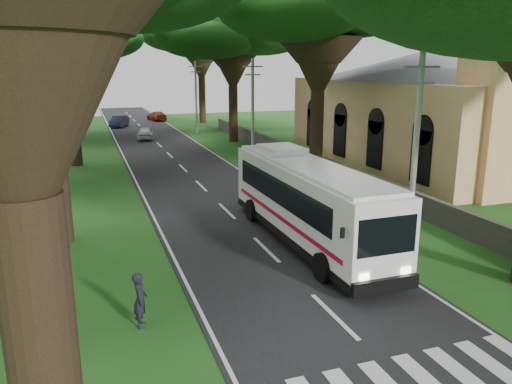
# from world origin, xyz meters

# --- Properties ---
(ground) EXTENTS (140.00, 140.00, 0.00)m
(ground) POSITION_xyz_m (0.00, 0.00, 0.00)
(ground) COLOR #1D4915
(ground) RESTS_ON ground
(road) EXTENTS (8.00, 120.00, 0.04)m
(road) POSITION_xyz_m (0.00, 25.00, 0.01)
(road) COLOR black
(road) RESTS_ON ground
(property_wall) EXTENTS (0.35, 50.00, 1.20)m
(property_wall) POSITION_xyz_m (9.00, 24.00, 0.60)
(property_wall) COLOR #383533
(property_wall) RESTS_ON ground
(church) EXTENTS (14.00, 24.00, 11.60)m
(church) POSITION_xyz_m (17.86, 21.55, 4.91)
(church) COLOR tan
(church) RESTS_ON ground
(pole_near) EXTENTS (1.60, 0.24, 8.00)m
(pole_near) POSITION_xyz_m (5.50, 6.00, 4.18)
(pole_near) COLOR gray
(pole_near) RESTS_ON ground
(pole_mid) EXTENTS (1.60, 0.24, 8.00)m
(pole_mid) POSITION_xyz_m (5.50, 26.00, 4.18)
(pole_mid) COLOR gray
(pole_mid) RESTS_ON ground
(pole_far) EXTENTS (1.60, 0.24, 8.00)m
(pole_far) POSITION_xyz_m (5.50, 46.00, 4.18)
(pole_far) COLOR gray
(pole_far) RESTS_ON ground
(tree_l_far) EXTENTS (14.97, 14.97, 14.11)m
(tree_l_far) POSITION_xyz_m (-8.50, 48.00, 10.84)
(tree_l_far) COLOR black
(tree_l_far) RESTS_ON ground
(tree_r_midb) EXTENTS (14.49, 14.49, 14.37)m
(tree_r_midb) POSITION_xyz_m (7.50, 38.00, 11.18)
(tree_r_midb) COLOR black
(tree_r_midb) RESTS_ON ground
(tree_r_far) EXTENTS (14.43, 14.43, 15.40)m
(tree_r_far) POSITION_xyz_m (8.50, 56.00, 12.20)
(tree_r_far) COLOR black
(tree_r_far) RESTS_ON ground
(coach_bus) EXTENTS (2.87, 11.80, 3.47)m
(coach_bus) POSITION_xyz_m (2.00, 8.40, 1.87)
(coach_bus) COLOR white
(coach_bus) RESTS_ON ground
(distant_car_a) EXTENTS (2.18, 4.05, 1.31)m
(distant_car_a) POSITION_xyz_m (-0.80, 42.21, 0.69)
(distant_car_a) COLOR silver
(distant_car_a) RESTS_ON road
(distant_car_b) EXTENTS (2.84, 4.53, 1.41)m
(distant_car_b) POSITION_xyz_m (-2.54, 54.56, 0.74)
(distant_car_b) COLOR #212A4E
(distant_car_b) RESTS_ON road
(distant_car_c) EXTENTS (2.59, 4.64, 1.27)m
(distant_car_c) POSITION_xyz_m (3.00, 60.59, 0.67)
(distant_car_c) COLOR maroon
(distant_car_c) RESTS_ON road
(pedestrian) EXTENTS (0.49, 0.66, 1.67)m
(pedestrian) POSITION_xyz_m (-5.62, 3.35, 0.84)
(pedestrian) COLOR black
(pedestrian) RESTS_ON ground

